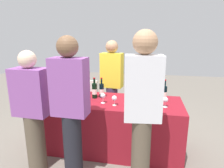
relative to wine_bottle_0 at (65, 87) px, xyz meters
name	(u,v)px	position (x,y,z in m)	size (l,w,h in m)	color
ground_plane	(112,148)	(0.81, -0.19, -0.89)	(12.00, 12.00, 0.00)	slate
tasting_table	(112,125)	(0.81, -0.19, -0.50)	(2.00, 0.79, 0.77)	maroon
wine_bottle_0	(65,87)	(0.00, 0.00, 0.00)	(0.07, 0.07, 0.32)	black
wine_bottle_1	(68,89)	(0.09, -0.10, 0.00)	(0.07, 0.07, 0.31)	black
wine_bottle_2	(86,89)	(0.35, -0.02, -0.01)	(0.08, 0.08, 0.30)	black
wine_bottle_3	(94,90)	(0.52, -0.12, 0.00)	(0.08, 0.08, 0.31)	black
wine_bottle_4	(102,90)	(0.62, -0.07, -0.01)	(0.07, 0.07, 0.31)	black
wine_bottle_5	(164,93)	(1.55, -0.03, -0.01)	(0.07, 0.07, 0.31)	black
wine_glass_0	(66,94)	(0.16, -0.32, -0.02)	(0.07, 0.07, 0.14)	silver
wine_glass_1	(86,96)	(0.47, -0.35, -0.03)	(0.06, 0.06, 0.13)	silver
wine_glass_2	(103,96)	(0.70, -0.32, -0.01)	(0.07, 0.07, 0.15)	silver
wine_glass_3	(114,98)	(0.88, -0.38, -0.02)	(0.07, 0.07, 0.14)	silver
wine_glass_4	(134,98)	(1.14, -0.27, -0.03)	(0.07, 0.07, 0.13)	silver
wine_glass_5	(165,100)	(1.55, -0.31, -0.02)	(0.07, 0.07, 0.14)	silver
ice_bucket	(67,92)	(0.13, -0.22, -0.02)	(0.18, 0.18, 0.20)	silver
server_pouring	(112,82)	(0.68, 0.47, -0.01)	(0.40, 0.26, 1.61)	#3F3351
guest_0	(33,110)	(-0.04, -0.86, -0.07)	(0.43, 0.25, 1.53)	brown
guest_1	(71,107)	(0.49, -0.94, 0.04)	(0.39, 0.23, 1.70)	black
guest_2	(142,109)	(1.27, -0.99, 0.09)	(0.39, 0.24, 1.75)	brown
menu_board	(84,100)	(0.07, 0.69, -0.46)	(0.60, 0.03, 0.85)	white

